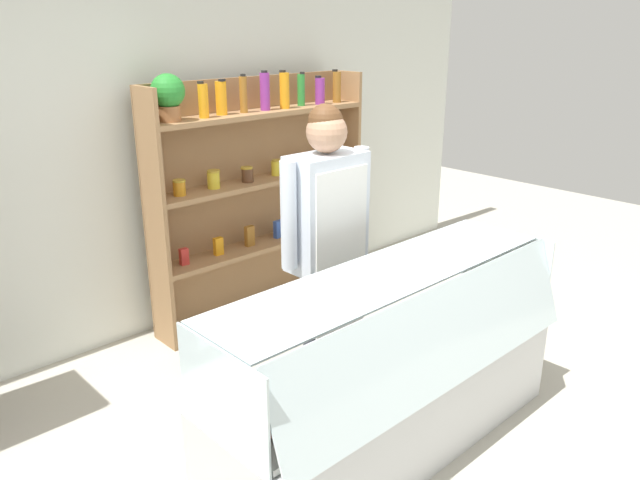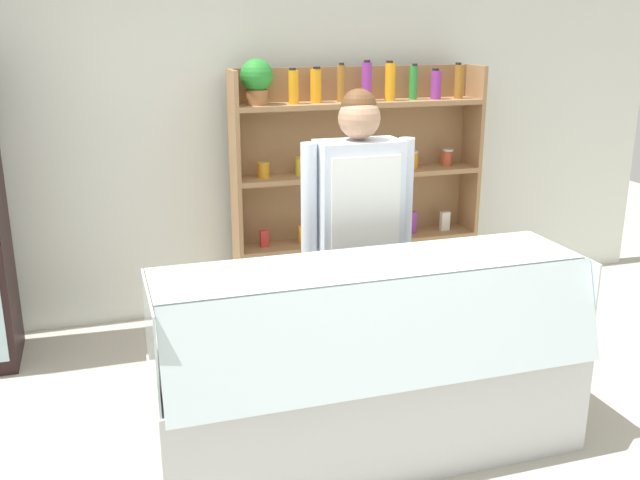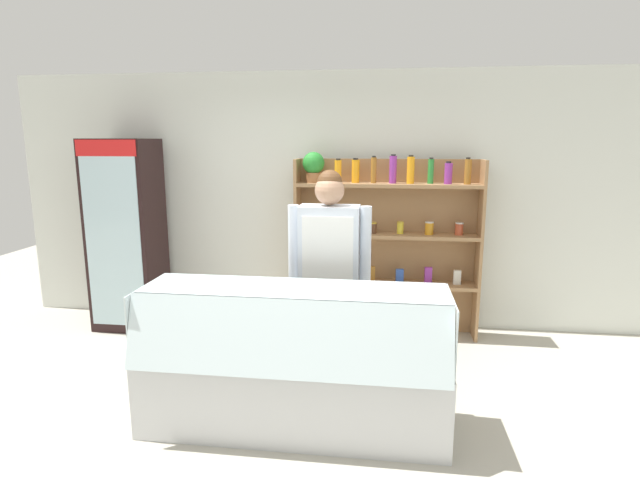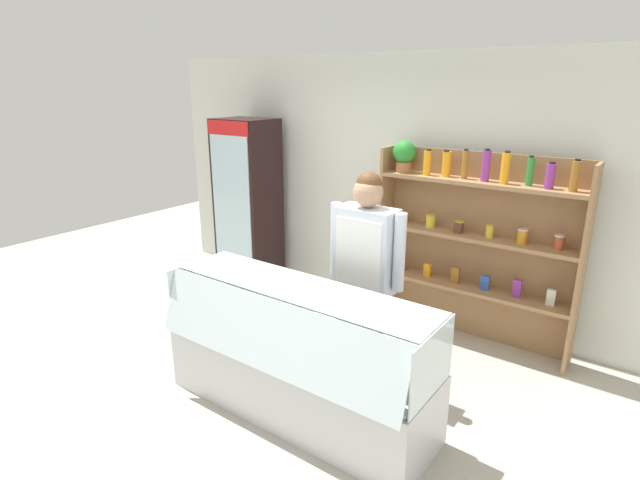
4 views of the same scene
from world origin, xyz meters
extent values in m
plane|color=#B7B2A3|center=(0.00, 0.00, 0.00)|extent=(12.00, 12.00, 0.00)
cube|color=silver|center=(0.00, 2.14, 1.35)|extent=(6.80, 0.10, 2.70)
cube|color=#9E754C|center=(0.72, 1.94, 0.90)|extent=(1.86, 0.02, 1.81)
cube|color=#9E754C|center=(-0.19, 1.80, 0.90)|extent=(0.03, 0.28, 1.81)
cube|color=#9E754C|center=(1.64, 1.80, 0.90)|extent=(0.03, 0.28, 1.81)
cube|color=#9E754C|center=(0.72, 1.80, 0.54)|extent=(1.80, 0.28, 0.04)
cube|color=#9E754C|center=(0.72, 1.80, 1.05)|extent=(1.80, 0.28, 0.04)
cube|color=#9E754C|center=(0.72, 1.80, 1.55)|extent=(1.80, 0.28, 0.04)
cylinder|color=#996038|center=(-0.03, 1.80, 1.62)|extent=(0.15, 0.15, 0.10)
sphere|color=#27852D|center=(-0.03, 1.80, 1.77)|extent=(0.22, 0.22, 0.22)
cylinder|color=orange|center=(0.22, 1.78, 1.68)|extent=(0.07, 0.07, 0.22)
cylinder|color=black|center=(0.22, 1.80, 1.81)|extent=(0.04, 0.04, 0.02)
cylinder|color=orange|center=(0.40, 1.82, 1.69)|extent=(0.08, 0.08, 0.23)
cylinder|color=black|center=(0.40, 1.80, 1.81)|extent=(0.05, 0.05, 0.02)
cylinder|color=#9E6623|center=(0.58, 1.80, 1.70)|extent=(0.06, 0.06, 0.25)
cylinder|color=black|center=(0.58, 1.80, 1.83)|extent=(0.04, 0.04, 0.02)
cylinder|color=purple|center=(0.77, 1.80, 1.71)|extent=(0.07, 0.07, 0.27)
cylinder|color=black|center=(0.77, 1.80, 1.85)|extent=(0.05, 0.05, 0.02)
cylinder|color=orange|center=(0.94, 1.78, 1.70)|extent=(0.07, 0.07, 0.26)
cylinder|color=black|center=(0.94, 1.80, 1.84)|extent=(0.05, 0.05, 0.02)
cylinder|color=#2D8C38|center=(1.13, 1.81, 1.69)|extent=(0.06, 0.06, 0.24)
cylinder|color=black|center=(1.13, 1.80, 1.82)|extent=(0.04, 0.04, 0.02)
cylinder|color=purple|center=(1.30, 1.78, 1.67)|extent=(0.08, 0.08, 0.20)
cylinder|color=black|center=(1.30, 1.80, 1.78)|extent=(0.05, 0.05, 0.02)
cylinder|color=#9E6623|center=(1.48, 1.77, 1.69)|extent=(0.07, 0.07, 0.24)
cylinder|color=black|center=(1.48, 1.80, 1.82)|extent=(0.04, 0.04, 0.02)
cylinder|color=orange|center=(0.01, 1.80, 1.11)|extent=(0.09, 0.09, 0.10)
cylinder|color=gold|center=(0.01, 1.80, 1.17)|extent=(0.09, 0.09, 0.01)
cylinder|color=yellow|center=(0.29, 1.80, 1.13)|extent=(0.09, 0.09, 0.12)
cylinder|color=gold|center=(0.29, 1.80, 1.19)|extent=(0.09, 0.09, 0.01)
cylinder|color=brown|center=(0.58, 1.79, 1.12)|extent=(0.09, 0.09, 0.10)
cylinder|color=gold|center=(0.58, 1.80, 1.17)|extent=(0.09, 0.09, 0.01)
cylinder|color=yellow|center=(0.86, 1.81, 1.12)|extent=(0.07, 0.07, 0.11)
cylinder|color=gold|center=(0.86, 1.80, 1.19)|extent=(0.07, 0.07, 0.01)
cylinder|color=orange|center=(1.14, 1.79, 1.13)|extent=(0.08, 0.08, 0.12)
cylinder|color=silver|center=(1.14, 1.80, 1.19)|extent=(0.09, 0.09, 0.01)
cylinder|color=#BF4C2D|center=(1.43, 1.81, 1.12)|extent=(0.08, 0.08, 0.12)
cylinder|color=silver|center=(1.43, 1.80, 1.19)|extent=(0.08, 0.08, 0.01)
cube|color=red|center=(0.00, 1.80, 0.62)|extent=(0.06, 0.04, 0.12)
cube|color=orange|center=(0.29, 1.80, 0.63)|extent=(0.07, 0.04, 0.13)
cube|color=#9E6623|center=(0.58, 1.80, 0.64)|extent=(0.07, 0.04, 0.16)
cube|color=#3356B2|center=(0.86, 1.80, 0.63)|extent=(0.08, 0.05, 0.14)
cube|color=purple|center=(1.15, 1.80, 0.64)|extent=(0.08, 0.05, 0.17)
cube|color=silver|center=(1.44, 1.80, 0.63)|extent=(0.07, 0.04, 0.15)
cube|color=silver|center=(0.10, -0.04, 0.28)|extent=(2.11, 0.64, 0.55)
cube|color=white|center=(0.10, -0.04, 0.57)|extent=(2.05, 0.58, 0.03)
cube|color=silver|center=(0.10, -0.34, 0.78)|extent=(2.07, 0.16, 0.47)
cube|color=silver|center=(0.10, 0.01, 1.00)|extent=(2.07, 0.48, 0.01)
cube|color=silver|center=(-0.94, -0.04, 0.78)|extent=(0.01, 0.60, 0.45)
cube|color=silver|center=(1.15, -0.04, 0.78)|extent=(0.01, 0.60, 0.45)
cube|color=tan|center=(-0.75, 0.04, 0.61)|extent=(0.16, 0.13, 0.04)
cube|color=white|center=(-0.75, -0.15, 0.61)|extent=(0.05, 0.03, 0.02)
cube|color=tan|center=(-0.47, 0.04, 0.61)|extent=(0.16, 0.14, 0.06)
cube|color=white|center=(-0.47, -0.15, 0.61)|extent=(0.05, 0.03, 0.02)
cube|color=tan|center=(-0.18, 0.04, 0.61)|extent=(0.16, 0.11, 0.05)
cube|color=white|center=(-0.18, -0.15, 0.61)|extent=(0.05, 0.03, 0.02)
cube|color=beige|center=(0.10, 0.04, 0.61)|extent=(0.16, 0.14, 0.06)
cube|color=white|center=(0.10, -0.15, 0.61)|extent=(0.05, 0.03, 0.02)
cube|color=tan|center=(0.39, 0.04, 0.61)|extent=(0.17, 0.14, 0.05)
cube|color=white|center=(0.39, -0.15, 0.61)|extent=(0.05, 0.03, 0.02)
cube|color=beige|center=(0.67, 0.04, 0.61)|extent=(0.16, 0.13, 0.06)
cube|color=white|center=(0.67, -0.15, 0.61)|extent=(0.05, 0.03, 0.02)
cube|color=tan|center=(0.95, 0.04, 0.61)|extent=(0.16, 0.11, 0.06)
cube|color=white|center=(0.95, -0.15, 0.61)|extent=(0.05, 0.03, 0.02)
cylinder|color=#C1706B|center=(-0.77, -0.13, 0.66)|extent=(0.16, 0.17, 0.15)
cylinder|color=#A35B4C|center=(-0.55, -0.13, 0.65)|extent=(0.19, 0.15, 0.12)
cylinder|color=#C1706B|center=(-0.33, -0.13, 0.64)|extent=(0.19, 0.13, 0.11)
cylinder|color=white|center=(0.63, -0.12, 0.69)|extent=(0.07, 0.07, 0.21)
cylinder|color=white|center=(0.73, -0.12, 0.70)|extent=(0.07, 0.07, 0.22)
cylinder|color=#2D2D38|center=(0.17, 0.63, 0.41)|extent=(0.13, 0.13, 0.82)
cylinder|color=#2D2D38|center=(0.37, 0.63, 0.41)|extent=(0.13, 0.13, 0.82)
cube|color=silver|center=(0.27, 0.63, 1.15)|extent=(0.47, 0.24, 0.67)
cube|color=white|center=(0.27, 0.50, 0.79)|extent=(0.40, 0.01, 1.26)
cylinder|color=silver|center=(-0.01, 0.63, 1.19)|extent=(0.09, 0.09, 0.61)
cylinder|color=silver|center=(0.56, 0.63, 1.19)|extent=(0.09, 0.09, 0.61)
sphere|color=tan|center=(0.27, 0.63, 1.61)|extent=(0.23, 0.23, 0.23)
sphere|color=brown|center=(0.27, 0.64, 1.67)|extent=(0.20, 0.20, 0.20)
camera|label=1|loc=(-2.11, -1.86, 2.19)|focal=35.00mm
camera|label=2|loc=(-1.10, -2.99, 2.09)|focal=40.00mm
camera|label=3|loc=(0.71, -3.20, 1.99)|focal=28.00mm
camera|label=4|loc=(2.14, -2.57, 2.40)|focal=28.00mm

